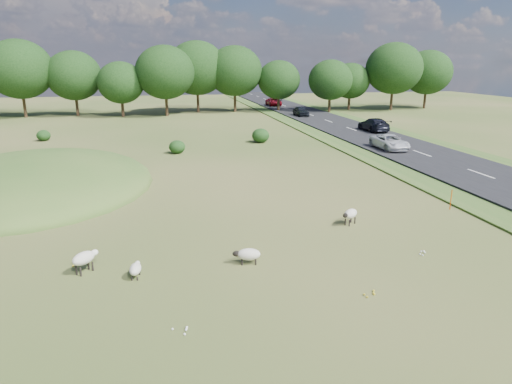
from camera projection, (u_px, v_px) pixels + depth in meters
ground at (198, 156)px, 41.43m from camera, size 160.00×160.00×0.00m
mound at (35, 186)px, 31.53m from camera, size 16.00×20.00×4.00m
road at (358, 132)px, 54.75m from camera, size 8.00×150.00×0.25m
treeline at (171, 73)px, 72.75m from camera, size 96.28×14.66×11.70m
shrubs at (186, 138)px, 46.99m from camera, size 24.46×11.64×1.50m
marker_post at (451, 200)px, 26.41m from camera, size 0.06×0.06×1.20m
sheep_0 at (135, 269)px, 18.12m from camera, size 0.57×1.05×0.59m
sheep_1 at (248, 254)px, 19.31m from camera, size 1.24×0.69×0.69m
sheep_2 at (84, 258)px, 18.48m from camera, size 1.13×1.18×0.90m
sheep_3 at (350, 214)px, 23.95m from camera, size 1.16×0.99×0.85m
car_0 at (301, 111)px, 70.12m from camera, size 1.70×4.23×1.44m
car_1 at (374, 124)px, 54.75m from camera, size 2.16×5.33×1.55m
car_3 at (390, 142)px, 43.43m from camera, size 2.25×4.89×1.36m
car_4 at (274, 102)px, 86.39m from camera, size 2.33×5.05×1.40m
car_5 at (277, 97)px, 99.11m from camera, size 1.85×4.54×1.32m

